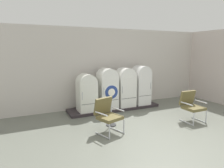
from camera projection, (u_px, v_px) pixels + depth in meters
ground at (162, 139)px, 5.57m from camera, size 12.00×10.00×0.05m
back_wall at (108, 68)px, 8.57m from camera, size 11.76×0.12×3.24m
side_wall_right at (210, 67)px, 9.45m from camera, size 0.16×2.20×3.24m
display_plinth at (114, 108)px, 8.26m from camera, size 3.72×0.95×0.11m
refrigerator_0 at (87, 92)px, 7.55m from camera, size 0.67×0.69×1.40m
refrigerator_1 at (107, 87)px, 7.88m from camera, size 0.69×0.70×1.57m
refrigerator_2 at (125, 86)px, 8.18m from camera, size 0.71×0.63×1.56m
refrigerator_3 at (141, 84)px, 8.52m from camera, size 0.62×0.69×1.62m
armchair_left at (107, 114)px, 5.83m from camera, size 0.80×0.84×1.02m
armchair_right at (191, 105)px, 6.79m from camera, size 0.67×0.69×1.02m
sign_stand at (111, 107)px, 6.36m from camera, size 0.42×0.32×1.29m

